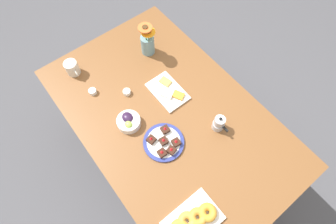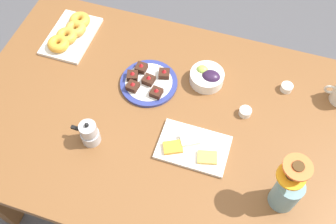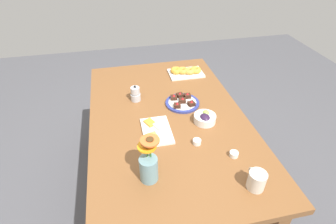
{
  "view_description": "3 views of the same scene",
  "coord_description": "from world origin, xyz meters",
  "px_view_note": "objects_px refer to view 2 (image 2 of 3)",
  "views": [
    {
      "loc": [
        0.55,
        -0.44,
        2.16
      ],
      "look_at": [
        0.0,
        0.0,
        0.78
      ],
      "focal_mm": 28.0,
      "sensor_mm": 36.0,
      "label": 1
    },
    {
      "loc": [
        -0.23,
        0.72,
        1.99
      ],
      "look_at": [
        0.0,
        0.0,
        0.78
      ],
      "focal_mm": 40.0,
      "sensor_mm": 36.0,
      "label": 2
    },
    {
      "loc": [
        -1.32,
        0.29,
        1.78
      ],
      "look_at": [
        0.0,
        0.0,
        0.78
      ],
      "focal_mm": 28.0,
      "sensor_mm": 36.0,
      "label": 3
    }
  ],
  "objects_px": {
    "cheese_platter": "(192,147)",
    "moka_pot": "(90,133)",
    "dining_table": "(168,128)",
    "jam_cup_berry": "(245,112)",
    "dessert_plate": "(148,82)",
    "grape_bowl": "(207,77)",
    "croissant_platter": "(71,33)",
    "jam_cup_honey": "(287,87)",
    "flower_vase": "(287,191)"
  },
  "relations": [
    {
      "from": "cheese_platter",
      "to": "croissant_platter",
      "type": "xyz_separation_m",
      "value": [
        0.67,
        -0.37,
        0.01
      ]
    },
    {
      "from": "grape_bowl",
      "to": "dessert_plate",
      "type": "xyz_separation_m",
      "value": [
        0.23,
        0.09,
        -0.02
      ]
    },
    {
      "from": "dining_table",
      "to": "grape_bowl",
      "type": "bearing_deg",
      "value": -114.48
    },
    {
      "from": "dessert_plate",
      "to": "moka_pot",
      "type": "relative_size",
      "value": 1.98
    },
    {
      "from": "grape_bowl",
      "to": "flower_vase",
      "type": "bearing_deg",
      "value": 131.83
    },
    {
      "from": "moka_pot",
      "to": "cheese_platter",
      "type": "bearing_deg",
      "value": -167.65
    },
    {
      "from": "croissant_platter",
      "to": "dessert_plate",
      "type": "relative_size",
      "value": 1.19
    },
    {
      "from": "moka_pot",
      "to": "jam_cup_berry",
      "type": "bearing_deg",
      "value": -151.07
    },
    {
      "from": "jam_cup_berry",
      "to": "jam_cup_honey",
      "type": "bearing_deg",
      "value": -129.31
    },
    {
      "from": "grape_bowl",
      "to": "moka_pot",
      "type": "relative_size",
      "value": 1.17
    },
    {
      "from": "jam_cup_berry",
      "to": "dessert_plate",
      "type": "relative_size",
      "value": 0.2
    },
    {
      "from": "dining_table",
      "to": "dessert_plate",
      "type": "xyz_separation_m",
      "value": [
        0.13,
        -0.13,
        0.1
      ]
    },
    {
      "from": "grape_bowl",
      "to": "moka_pot",
      "type": "distance_m",
      "value": 0.52
    },
    {
      "from": "flower_vase",
      "to": "moka_pot",
      "type": "xyz_separation_m",
      "value": [
        0.71,
        -0.02,
        -0.04
      ]
    },
    {
      "from": "jam_cup_honey",
      "to": "dessert_plate",
      "type": "xyz_separation_m",
      "value": [
        0.54,
        0.15,
        -0.0
      ]
    },
    {
      "from": "jam_cup_honey",
      "to": "flower_vase",
      "type": "relative_size",
      "value": 0.19
    },
    {
      "from": "cheese_platter",
      "to": "dessert_plate",
      "type": "bearing_deg",
      "value": -42.19
    },
    {
      "from": "dining_table",
      "to": "grape_bowl",
      "type": "height_order",
      "value": "grape_bowl"
    },
    {
      "from": "dining_table",
      "to": "cheese_platter",
      "type": "height_order",
      "value": "cheese_platter"
    },
    {
      "from": "grape_bowl",
      "to": "moka_pot",
      "type": "bearing_deg",
      "value": 49.37
    },
    {
      "from": "cheese_platter",
      "to": "jam_cup_berry",
      "type": "xyz_separation_m",
      "value": [
        -0.15,
        -0.21,
        0.01
      ]
    },
    {
      "from": "cheese_platter",
      "to": "grape_bowl",
      "type": "bearing_deg",
      "value": -84.9
    },
    {
      "from": "dining_table",
      "to": "jam_cup_honey",
      "type": "relative_size",
      "value": 33.33
    },
    {
      "from": "croissant_platter",
      "to": "flower_vase",
      "type": "relative_size",
      "value": 1.12
    },
    {
      "from": "flower_vase",
      "to": "cheese_platter",
      "type": "bearing_deg",
      "value": -15.7
    },
    {
      "from": "moka_pot",
      "to": "croissant_platter",
      "type": "bearing_deg",
      "value": -56.37
    },
    {
      "from": "grape_bowl",
      "to": "jam_cup_honey",
      "type": "xyz_separation_m",
      "value": [
        -0.32,
        -0.06,
        -0.01
      ]
    },
    {
      "from": "flower_vase",
      "to": "moka_pot",
      "type": "distance_m",
      "value": 0.71
    },
    {
      "from": "cheese_platter",
      "to": "moka_pot",
      "type": "relative_size",
      "value": 2.18
    },
    {
      "from": "jam_cup_honey",
      "to": "moka_pot",
      "type": "relative_size",
      "value": 0.4
    },
    {
      "from": "dessert_plate",
      "to": "flower_vase",
      "type": "height_order",
      "value": "flower_vase"
    },
    {
      "from": "grape_bowl",
      "to": "moka_pot",
      "type": "xyz_separation_m",
      "value": [
        0.34,
        0.4,
        0.02
      ]
    },
    {
      "from": "cheese_platter",
      "to": "croissant_platter",
      "type": "relative_size",
      "value": 0.93
    },
    {
      "from": "grape_bowl",
      "to": "cheese_platter",
      "type": "xyz_separation_m",
      "value": [
        -0.03,
        0.32,
        -0.02
      ]
    },
    {
      "from": "dining_table",
      "to": "cheese_platter",
      "type": "distance_m",
      "value": 0.19
    },
    {
      "from": "dining_table",
      "to": "grape_bowl",
      "type": "distance_m",
      "value": 0.26
    },
    {
      "from": "croissant_platter",
      "to": "cheese_platter",
      "type": "bearing_deg",
      "value": 151.11
    },
    {
      "from": "cheese_platter",
      "to": "moka_pot",
      "type": "bearing_deg",
      "value": 12.35
    },
    {
      "from": "flower_vase",
      "to": "croissant_platter",
      "type": "bearing_deg",
      "value": -24.72
    },
    {
      "from": "jam_cup_honey",
      "to": "croissant_platter",
      "type": "bearing_deg",
      "value": 0.38
    },
    {
      "from": "dining_table",
      "to": "croissant_platter",
      "type": "xyz_separation_m",
      "value": [
        0.54,
        -0.27,
        0.11
      ]
    },
    {
      "from": "dining_table",
      "to": "jam_cup_berry",
      "type": "distance_m",
      "value": 0.32
    },
    {
      "from": "cheese_platter",
      "to": "dessert_plate",
      "type": "distance_m",
      "value": 0.34
    },
    {
      "from": "dessert_plate",
      "to": "dining_table",
      "type": "bearing_deg",
      "value": 134.39
    },
    {
      "from": "dining_table",
      "to": "moka_pot",
      "type": "xyz_separation_m",
      "value": [
        0.24,
        0.18,
        0.13
      ]
    },
    {
      "from": "dining_table",
      "to": "croissant_platter",
      "type": "distance_m",
      "value": 0.62
    },
    {
      "from": "croissant_platter",
      "to": "jam_cup_berry",
      "type": "relative_size",
      "value": 5.83
    },
    {
      "from": "moka_pot",
      "to": "grape_bowl",
      "type": "bearing_deg",
      "value": -130.63
    },
    {
      "from": "croissant_platter",
      "to": "jam_cup_honey",
      "type": "relative_size",
      "value": 5.83
    },
    {
      "from": "croissant_platter",
      "to": "moka_pot",
      "type": "height_order",
      "value": "moka_pot"
    }
  ]
}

